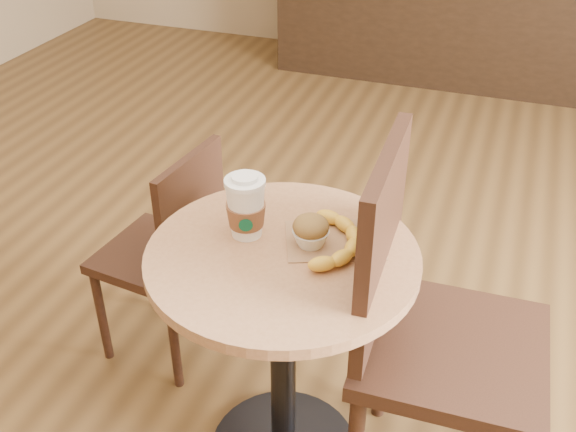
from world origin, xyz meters
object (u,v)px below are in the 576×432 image
object	(u,v)px
chair_right	(426,327)
coffee_cup	(246,209)
cafe_table	(283,322)
banana	(335,241)
muffin	(311,231)
chair_left	(170,249)

from	to	relation	value
chair_right	coffee_cup	bearing A→B (deg)	89.87
chair_right	coffee_cup	distance (m)	0.54
cafe_table	banana	xyz separation A→B (m)	(0.12, 0.06, 0.25)
chair_right	muffin	world-z (taller)	chair_right
coffee_cup	muffin	bearing A→B (deg)	-19.01
chair_left	coffee_cup	xyz separation A→B (m)	(0.39, -0.25, 0.39)
banana	chair_right	bearing A→B (deg)	-8.08
coffee_cup	banana	xyz separation A→B (m)	(0.23, 0.02, -0.05)
banana	coffee_cup	bearing A→B (deg)	176.39
muffin	chair_left	bearing A→B (deg)	156.09
chair_left	muffin	world-z (taller)	muffin
coffee_cup	muffin	world-z (taller)	coffee_cup
chair_left	coffee_cup	bearing A→B (deg)	63.55
muffin	banana	distance (m)	0.06
banana	cafe_table	bearing A→B (deg)	-160.90
cafe_table	chair_left	bearing A→B (deg)	149.35
cafe_table	chair_left	world-z (taller)	chair_left
cafe_table	banana	world-z (taller)	banana
coffee_cup	chair_right	bearing A→B (deg)	-20.03
chair_left	muffin	size ratio (longest dim) A/B	8.69
muffin	coffee_cup	bearing A→B (deg)	-177.39
chair_right	muffin	distance (m)	0.38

